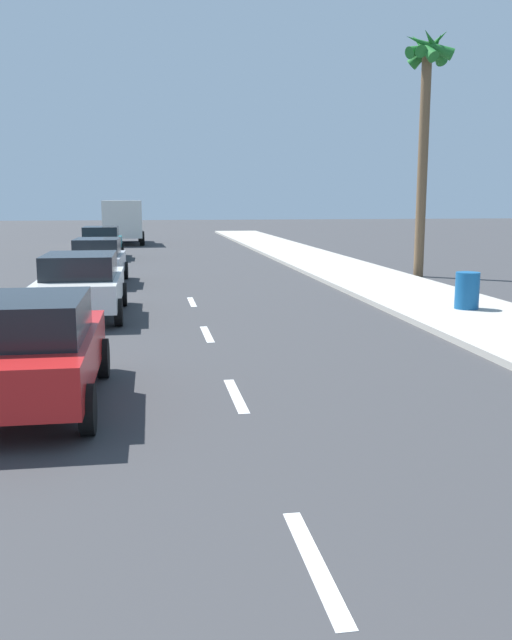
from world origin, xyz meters
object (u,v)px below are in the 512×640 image
(parked_car_teal, at_px, (101,241))
(delivery_truck, at_px, (122,221))
(parked_car_red, at_px, (31,348))
(parked_car_silver, at_px, (98,260))
(trash_bin_far, at_px, (467,291))
(palm_tree_far, at_px, (426,88))
(parked_car_white, at_px, (81,283))

(parked_car_teal, height_order, delivery_truck, delivery_truck)
(parked_car_teal, bearing_deg, parked_car_red, -88.93)
(parked_car_silver, relative_size, trash_bin_far, 4.28)
(parked_car_silver, height_order, palm_tree_far, palm_tree_far)
(parked_car_white, bearing_deg, parked_car_red, -89.76)
(parked_car_white, bearing_deg, parked_car_silver, 90.58)
(parked_car_white, distance_m, trash_bin_far, 9.67)
(parked_car_white, xyz_separation_m, parked_car_silver, (-0.01, 6.70, -0.01))
(parked_car_teal, xyz_separation_m, delivery_truck, (0.68, 11.24, 0.66))
(delivery_truck, bearing_deg, parked_car_red, -92.12)
(delivery_truck, xyz_separation_m, trash_bin_far, (9.43, -29.63, -0.90))
(parked_car_red, bearing_deg, parked_car_teal, 91.70)
(parked_car_red, xyz_separation_m, trash_bin_far, (9.62, 6.40, -0.23))
(parked_car_red, height_order, parked_car_silver, same)
(parked_car_silver, distance_m, trash_bin_far, 12.42)
(parked_car_white, height_order, delivery_truck, delivery_truck)
(parked_car_red, height_order, delivery_truck, delivery_truck)
(parked_car_white, bearing_deg, delivery_truck, 90.15)
(parked_car_white, distance_m, parked_car_teal, 17.22)
(palm_tree_far, bearing_deg, parked_car_teal, 140.68)
(delivery_truck, relative_size, trash_bin_far, 6.81)
(parked_car_silver, bearing_deg, parked_car_white, -88.42)
(parked_car_teal, bearing_deg, palm_tree_far, -39.36)
(parked_car_red, relative_size, parked_car_silver, 1.04)
(palm_tree_far, bearing_deg, trash_bin_far, -104.44)
(parked_car_teal, xyz_separation_m, palm_tree_far, (12.26, -10.04, 5.98))
(parked_car_silver, height_order, parked_car_teal, same)
(parked_car_silver, distance_m, palm_tree_far, 13.20)
(parked_car_white, relative_size, trash_bin_far, 4.88)
(delivery_truck, bearing_deg, trash_bin_far, -74.16)
(parked_car_silver, distance_m, delivery_truck, 21.76)
(parked_car_red, distance_m, trash_bin_far, 11.56)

